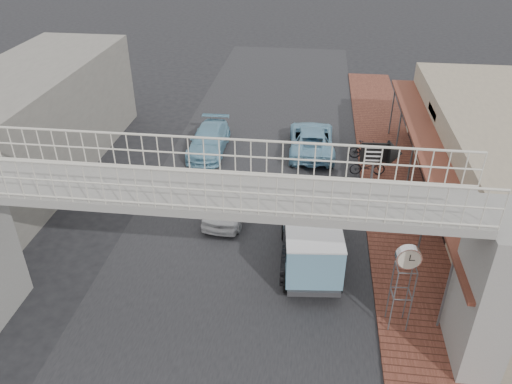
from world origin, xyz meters
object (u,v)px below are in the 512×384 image
(angkot_curb, at_px, (312,139))
(motorcycle_far, at_px, (365,150))
(angkot_van, at_px, (311,235))
(white_hatchback, at_px, (230,200))
(dark_sedan, at_px, (307,233))
(street_clock, at_px, (408,261))
(motorcycle_near, at_px, (367,166))
(arrow_sign, at_px, (393,154))
(angkot_far, at_px, (209,140))

(angkot_curb, height_order, motorcycle_far, angkot_curb)
(angkot_curb, distance_m, angkot_van, 9.71)
(white_hatchback, relative_size, dark_sedan, 0.81)
(angkot_van, bearing_deg, angkot_curb, 85.72)
(angkot_van, relative_size, street_clock, 1.47)
(angkot_van, xyz_separation_m, motorcycle_near, (2.59, 7.21, -0.82))
(motorcycle_near, height_order, street_clock, street_clock)
(angkot_curb, xyz_separation_m, motorcycle_near, (2.80, -2.47, -0.14))
(angkot_van, xyz_separation_m, arrow_sign, (3.24, 4.59, 1.20))
(dark_sedan, distance_m, angkot_van, 1.03)
(motorcycle_far, bearing_deg, dark_sedan, 162.75)
(angkot_van, distance_m, street_clock, 4.19)
(angkot_van, relative_size, motorcycle_near, 2.64)
(white_hatchback, distance_m, street_clock, 8.90)
(angkot_far, relative_size, motorcycle_near, 2.61)
(white_hatchback, xyz_separation_m, dark_sedan, (3.37, -2.24, 0.13))
(motorcycle_near, bearing_deg, dark_sedan, 151.61)
(angkot_van, xyz_separation_m, motorcycle_far, (2.59, 8.90, -0.76))
(angkot_curb, distance_m, street_clock, 12.97)
(white_hatchback, xyz_separation_m, street_clock, (6.39, -5.87, 1.99))
(angkot_curb, bearing_deg, dark_sedan, 87.89)
(motorcycle_near, height_order, motorcycle_far, motorcycle_far)
(white_hatchback, relative_size, angkot_curb, 0.80)
(angkot_van, bearing_deg, dark_sedan, 95.40)
(dark_sedan, xyz_separation_m, street_clock, (3.02, -3.63, 1.85))
(angkot_far, bearing_deg, street_clock, -54.51)
(dark_sedan, distance_m, angkot_far, 9.82)
(angkot_van, bearing_deg, arrow_sign, 49.23)
(motorcycle_far, xyz_separation_m, arrow_sign, (0.65, -4.31, 1.96))
(motorcycle_near, bearing_deg, angkot_far, 72.99)
(angkot_curb, distance_m, motorcycle_near, 3.74)
(angkot_van, bearing_deg, motorcycle_near, 64.72)
(white_hatchback, bearing_deg, angkot_curb, 69.51)
(motorcycle_near, bearing_deg, angkot_curb, 43.63)
(angkot_far, height_order, motorcycle_far, angkot_far)
(white_hatchback, bearing_deg, angkot_far, 116.37)
(angkot_curb, relative_size, motorcycle_far, 2.94)
(angkot_curb, bearing_deg, street_clock, 101.45)
(angkot_far, distance_m, angkot_van, 10.65)
(street_clock, bearing_deg, angkot_curb, 100.33)
(motorcycle_near, xyz_separation_m, street_clock, (0.27, -9.98, 2.12))
(dark_sedan, distance_m, street_clock, 5.07)
(motorcycle_near, bearing_deg, arrow_sign, -170.95)
(angkot_curb, relative_size, street_clock, 1.62)
(arrow_sign, bearing_deg, motorcycle_far, 95.57)
(arrow_sign, bearing_deg, angkot_van, -128.28)
(angkot_van, bearing_deg, street_clock, -49.57)
(angkot_van, xyz_separation_m, street_clock, (2.86, -2.76, 1.31))
(street_clock, bearing_deg, dark_sedan, 126.32)
(angkot_curb, relative_size, arrow_sign, 1.64)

